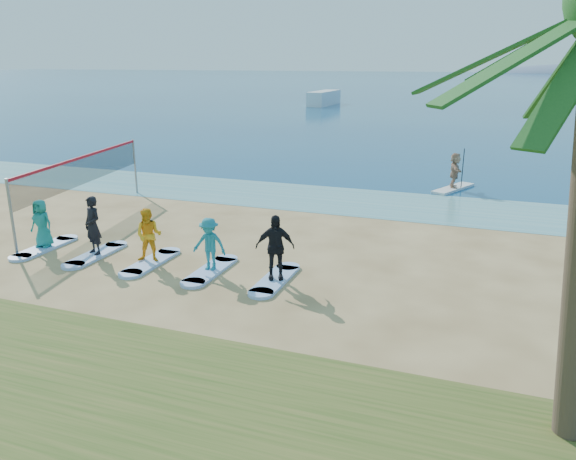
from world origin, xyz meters
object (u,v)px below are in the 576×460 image
(paddleboard, at_px, (453,188))
(student_1, at_px, (93,225))
(surfboard_1, at_px, (96,255))
(surfboard_4, at_px, (275,280))
(surfboard_0, at_px, (45,248))
(student_0, at_px, (42,223))
(student_4, at_px, (275,247))
(surfboard_2, at_px, (151,262))
(student_2, at_px, (149,235))
(paddleboarder, at_px, (455,170))
(boat_offshore_a, at_px, (324,105))
(surfboard_3, at_px, (211,271))
(student_3, at_px, (209,244))
(volleyball_net, at_px, (84,170))

(paddleboard, bearing_deg, student_1, -102.16)
(paddleboard, relative_size, surfboard_1, 1.36)
(surfboard_4, bearing_deg, surfboard_1, 180.00)
(surfboard_0, bearing_deg, surfboard_4, 0.00)
(student_0, height_order, student_1, student_1)
(surfboard_1, height_order, student_4, student_4)
(surfboard_2, relative_size, student_2, 1.34)
(paddleboarder, xyz_separation_m, boat_offshore_a, (-21.19, 48.90, -0.95))
(paddleboard, bearing_deg, student_2, -96.16)
(paddleboarder, bearing_deg, student_1, 135.62)
(surfboard_3, distance_m, student_4, 2.26)
(boat_offshore_a, relative_size, student_4, 4.84)
(paddleboard, distance_m, paddleboarder, 0.89)
(surfboard_0, xyz_separation_m, student_1, (2.05, 0.00, 0.97))
(surfboard_2, height_order, student_3, student_3)
(surfboard_0, height_order, student_0, student_0)
(surfboard_0, distance_m, student_3, 6.19)
(surfboard_0, relative_size, student_0, 1.39)
(student_3, bearing_deg, volleyball_net, 150.58)
(paddleboard, height_order, student_4, student_4)
(paddleboard, bearing_deg, paddleboarder, 0.00)
(paddleboard, height_order, paddleboarder, paddleboarder)
(student_1, xyz_separation_m, student_2, (2.05, 0.00, -0.10))
(surfboard_2, relative_size, surfboard_3, 1.00)
(paddleboarder, relative_size, student_4, 0.90)
(student_4, bearing_deg, surfboard_4, 0.00)
(surfboard_1, height_order, surfboard_2, same)
(student_0, distance_m, surfboard_4, 8.22)
(surfboard_2, relative_size, student_4, 1.19)
(surfboard_0, xyz_separation_m, surfboard_3, (6.14, 0.00, 0.00))
(volleyball_net, bearing_deg, paddleboard, 38.04)
(surfboard_0, distance_m, surfboard_1, 2.05)
(student_1, bearing_deg, surfboard_4, 19.64)
(boat_offshore_a, bearing_deg, paddleboard, -65.68)
(student_1, bearing_deg, paddleboard, 74.07)
(student_1, xyz_separation_m, student_3, (4.09, 0.00, -0.15))
(boat_offshore_a, distance_m, surfboard_2, 64.15)
(boat_offshore_a, bearing_deg, volleyball_net, -81.32)
(surfboard_2, distance_m, student_4, 4.20)
(student_0, xyz_separation_m, student_1, (2.05, 0.00, 0.14))
(boat_offshore_a, bearing_deg, student_0, -80.73)
(surfboard_3, distance_m, surfboard_4, 2.05)
(surfboard_2, bearing_deg, student_1, 180.00)
(surfboard_0, xyz_separation_m, surfboard_4, (8.18, 0.00, 0.00))
(surfboard_1, distance_m, surfboard_4, 6.14)
(surfboard_0, distance_m, surfboard_2, 4.09)
(student_0, height_order, student_3, student_0)
(surfboard_0, bearing_deg, paddleboard, 49.21)
(surfboard_2, height_order, student_2, student_2)
(surfboard_0, bearing_deg, student_0, 0.00)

